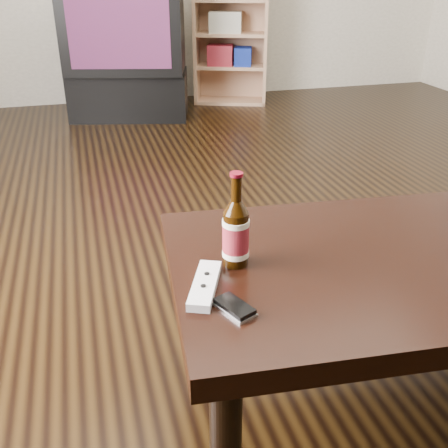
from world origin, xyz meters
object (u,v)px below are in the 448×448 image
object	(u,v)px
tv	(124,26)
coffee_table	(403,273)
bookshelf	(230,31)
tv_stand	(130,94)
phone	(234,308)
remote	(205,285)
beer_bottle	(236,233)

from	to	relation	value
tv	coffee_table	world-z (taller)	tv
tv	bookshelf	distance (m)	0.98
tv_stand	tv	size ratio (longest dim) A/B	0.92
coffee_table	bookshelf	bearing A→B (deg)	81.26
phone	remote	bearing A→B (deg)	89.58
tv_stand	bookshelf	world-z (taller)	bookshelf
bookshelf	phone	bearing A→B (deg)	-85.81
coffee_table	remote	xyz separation A→B (m)	(-0.55, -0.02, 0.07)
tv	remote	distance (m)	3.33
beer_bottle	coffee_table	bearing A→B (deg)	-9.03
coffee_table	phone	size ratio (longest dim) A/B	11.81
tv	beer_bottle	xyz separation A→B (m)	(-0.07, -3.22, -0.16)
bookshelf	beer_bottle	size ratio (longest dim) A/B	4.80
beer_bottle	phone	size ratio (longest dim) A/B	2.25
bookshelf	coffee_table	bearing A→B (deg)	-78.67
remote	coffee_table	bearing A→B (deg)	24.99
phone	remote	world-z (taller)	remote
tv	tv_stand	bearing A→B (deg)	90.00
beer_bottle	tv	bearing A→B (deg)	88.84
beer_bottle	remote	xyz separation A→B (m)	(-0.10, -0.09, -0.08)
bookshelf	beer_bottle	world-z (taller)	bookshelf
tv	beer_bottle	bearing A→B (deg)	-77.21
tv_stand	tv	bearing A→B (deg)	-90.00
tv_stand	coffee_table	xyz separation A→B (m)	(0.38, -3.29, 0.22)
tv_stand	phone	xyz separation A→B (m)	(-0.12, -3.41, 0.28)
phone	remote	xyz separation A→B (m)	(-0.04, 0.10, 0.00)
bookshelf	phone	xyz separation A→B (m)	(-1.06, -3.71, -0.14)
tv	bookshelf	world-z (taller)	bookshelf
tv	coffee_table	size ratio (longest dim) A/B	0.78
beer_bottle	phone	bearing A→B (deg)	-107.18
coffee_table	remote	distance (m)	0.55
coffee_table	beer_bottle	bearing A→B (deg)	170.97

